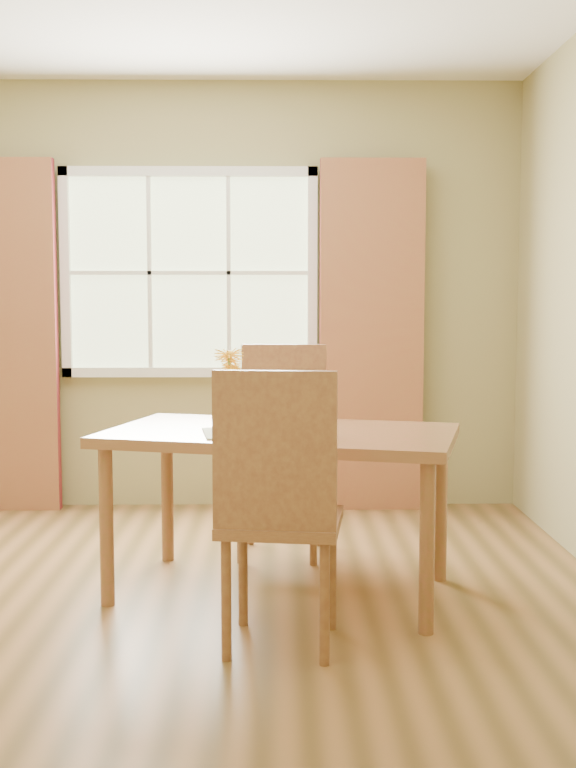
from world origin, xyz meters
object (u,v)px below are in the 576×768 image
Objects in this scene: chair_near at (278,499)px; chair_far at (282,438)px; croissant_sandwich at (262,417)px; flower_vase at (229,376)px; dining_table at (281,447)px; water_glass at (321,423)px.

chair_near is 0.99× the size of chair_far.
chair_near is 6.44× the size of croissant_sandwich.
chair_near is at bearing -85.14° from chair_far.
chair_near is 1.06m from flower_vase.
water_glass reaches higher than dining_table.
chair_far is (0.01, 0.71, -0.07)m from dining_table.
chair_far reaches higher than dining_table.
dining_table is 1.58× the size of chair_near.
chair_near is 3.05× the size of flower_vase.
chair_near is 1.43m from chair_far.
chair_far is (0.02, 1.43, 0.01)m from chair_near.
flower_vase is at bearing 136.19° from water_glass.
water_glass is (0.17, -0.15, 0.13)m from dining_table.
dining_table is 0.72m from chair_near.
water_glass is at bearing -25.79° from dining_table.
chair_near is 0.62m from croissant_sandwich.
chair_far reaches higher than croissant_sandwich.
chair_far is at bearing 100.68° from water_glass.
dining_table is at bearing -45.99° from flower_vase.
croissant_sandwich is (-0.07, 0.57, 0.23)m from chair_near.
flower_vase is at bearing 111.40° from croissant_sandwich.
croissant_sandwich is 0.47× the size of flower_vase.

